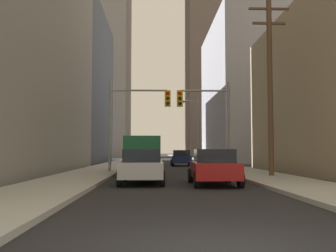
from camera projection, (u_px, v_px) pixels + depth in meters
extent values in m
plane|color=black|center=(221.00, 252.00, 5.61)|extent=(400.00, 400.00, 0.00)
cube|color=#9E9E99|center=(127.00, 161.00, 55.33)|extent=(3.21, 160.00, 0.15)
cube|color=#9E9E99|center=(196.00, 161.00, 55.65)|extent=(3.21, 160.00, 0.15)
cube|color=#195938|center=(142.00, 153.00, 23.37)|extent=(2.18, 5.27, 1.90)
cube|color=black|center=(143.00, 147.00, 25.99)|extent=(1.76, 0.08, 0.60)
cylinder|color=black|center=(127.00, 168.00, 24.94)|extent=(0.24, 0.72, 0.72)
cylinder|color=black|center=(158.00, 168.00, 25.00)|extent=(0.24, 0.72, 0.72)
cylinder|color=black|center=(123.00, 171.00, 21.62)|extent=(0.24, 0.72, 0.72)
cylinder|color=black|center=(158.00, 171.00, 21.68)|extent=(0.24, 0.72, 0.72)
cube|color=maroon|center=(214.00, 170.00, 16.66)|extent=(1.94, 4.26, 0.65)
cube|color=black|center=(214.00, 156.00, 16.55)|extent=(1.65, 1.95, 0.55)
cylinder|color=black|center=(191.00, 175.00, 17.95)|extent=(0.22, 0.64, 0.64)
cylinder|color=black|center=(228.00, 175.00, 18.01)|extent=(0.22, 0.64, 0.64)
cylinder|color=black|center=(197.00, 180.00, 15.27)|extent=(0.22, 0.64, 0.64)
cylinder|color=black|center=(241.00, 180.00, 15.32)|extent=(0.22, 0.64, 0.64)
cube|color=#B7BABF|center=(142.00, 169.00, 17.22)|extent=(1.82, 4.21, 0.65)
cube|color=black|center=(142.00, 156.00, 17.11)|extent=(1.59, 1.91, 0.55)
cylinder|color=black|center=(125.00, 175.00, 18.51)|extent=(0.22, 0.64, 0.64)
cylinder|color=black|center=(161.00, 175.00, 18.57)|extent=(0.22, 0.64, 0.64)
cylinder|color=black|center=(119.00, 179.00, 15.83)|extent=(0.22, 0.64, 0.64)
cylinder|color=black|center=(162.00, 179.00, 15.89)|extent=(0.22, 0.64, 0.64)
cube|color=#141E4C|center=(181.00, 159.00, 37.72)|extent=(1.92, 4.25, 0.65)
cube|color=black|center=(181.00, 153.00, 37.60)|extent=(1.64, 1.94, 0.55)
cylinder|color=black|center=(172.00, 162.00, 39.01)|extent=(0.22, 0.64, 0.64)
cylinder|color=black|center=(189.00, 162.00, 39.06)|extent=(0.22, 0.64, 0.64)
cylinder|color=black|center=(173.00, 163.00, 36.33)|extent=(0.22, 0.64, 0.64)
cylinder|color=black|center=(191.00, 163.00, 36.38)|extent=(0.22, 0.64, 0.64)
cube|color=black|center=(149.00, 158.00, 41.70)|extent=(1.92, 4.25, 0.65)
cube|color=black|center=(149.00, 153.00, 41.59)|extent=(1.64, 1.94, 0.55)
cylinder|color=black|center=(141.00, 161.00, 42.99)|extent=(0.22, 0.64, 0.64)
cylinder|color=black|center=(157.00, 161.00, 43.05)|extent=(0.22, 0.64, 0.64)
cylinder|color=black|center=(140.00, 162.00, 40.31)|extent=(0.22, 0.64, 0.64)
cylinder|color=black|center=(157.00, 162.00, 40.37)|extent=(0.22, 0.64, 0.64)
cube|color=white|center=(149.00, 157.00, 53.94)|extent=(1.85, 4.22, 0.65)
cube|color=black|center=(149.00, 152.00, 53.82)|extent=(1.61, 1.92, 0.55)
cylinder|color=black|center=(143.00, 159.00, 55.23)|extent=(0.22, 0.64, 0.64)
cylinder|color=black|center=(155.00, 159.00, 55.28)|extent=(0.22, 0.64, 0.64)
cylinder|color=black|center=(142.00, 159.00, 52.55)|extent=(0.22, 0.64, 0.64)
cylinder|color=black|center=(155.00, 159.00, 52.60)|extent=(0.22, 0.64, 0.64)
cylinder|color=gray|center=(110.00, 127.00, 25.42)|extent=(0.18, 0.18, 6.00)
cylinder|color=gray|center=(139.00, 90.00, 25.63)|extent=(3.74, 0.12, 0.12)
cube|color=gold|center=(168.00, 99.00, 25.66)|extent=(0.38, 0.30, 1.05)
sphere|color=red|center=(168.00, 93.00, 25.51)|extent=(0.24, 0.24, 0.24)
sphere|color=black|center=(168.00, 98.00, 25.49)|extent=(0.24, 0.24, 0.24)
sphere|color=black|center=(168.00, 103.00, 25.47)|extent=(0.24, 0.24, 0.24)
cylinder|color=gray|center=(229.00, 127.00, 25.67)|extent=(0.18, 0.18, 6.00)
cylinder|color=gray|center=(204.00, 91.00, 25.77)|extent=(3.22, 0.12, 0.12)
cube|color=gold|center=(180.00, 99.00, 25.69)|extent=(0.38, 0.30, 1.05)
sphere|color=red|center=(180.00, 93.00, 25.54)|extent=(0.24, 0.24, 0.24)
sphere|color=black|center=(180.00, 98.00, 25.52)|extent=(0.24, 0.24, 0.24)
sphere|color=black|center=(180.00, 103.00, 25.50)|extent=(0.24, 0.24, 0.24)
cylinder|color=brown|center=(270.00, 87.00, 20.97)|extent=(0.28, 0.28, 9.74)
cube|color=brown|center=(269.00, 9.00, 21.24)|extent=(2.20, 0.12, 0.12)
cube|color=brown|center=(269.00, 23.00, 21.19)|extent=(1.80, 0.12, 0.12)
cylinder|color=gray|center=(197.00, 131.00, 45.75)|extent=(0.16, 0.16, 7.50)
cylinder|color=gray|center=(190.00, 101.00, 45.94)|extent=(1.69, 0.10, 0.10)
ellipsoid|color=#4C4C51|center=(183.00, 102.00, 45.91)|extent=(0.56, 0.32, 0.20)
cube|color=#4C515B|center=(34.00, 87.00, 51.66)|extent=(18.52, 21.40, 19.79)
cube|color=gray|center=(95.00, 11.00, 94.10)|extent=(16.16, 19.41, 69.84)
cube|color=#93939E|center=(298.00, 94.00, 54.28)|extent=(24.17, 22.04, 18.73)
cube|color=#66564C|center=(215.00, 31.00, 97.20)|extent=(14.10, 19.67, 62.46)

